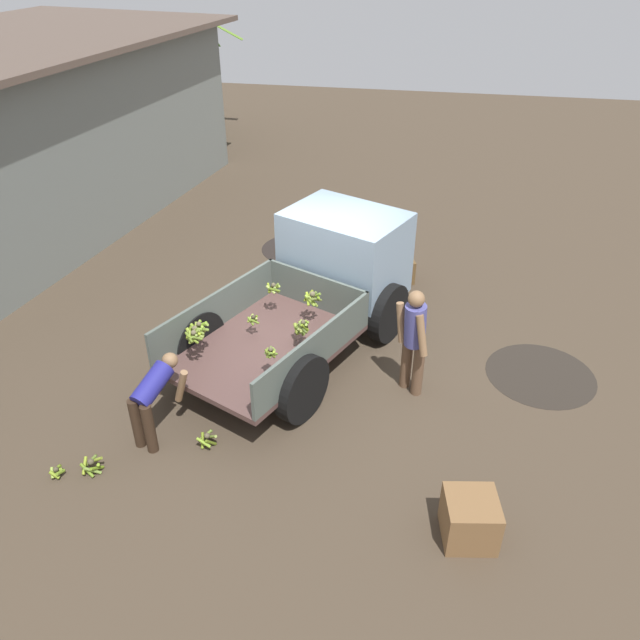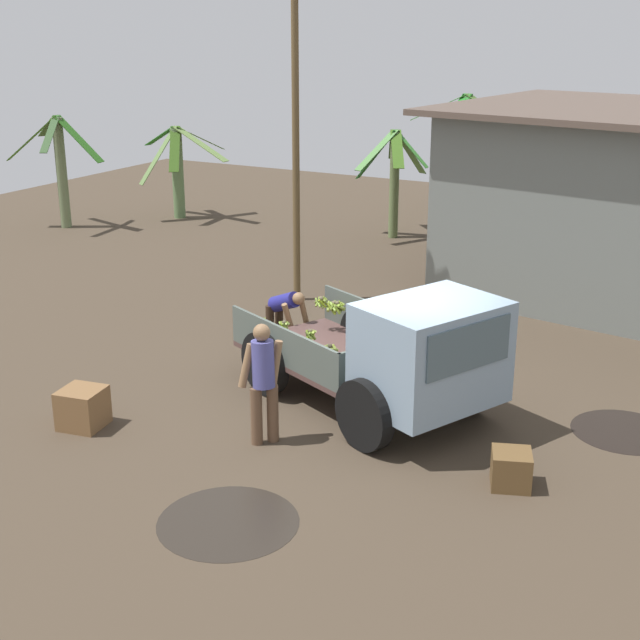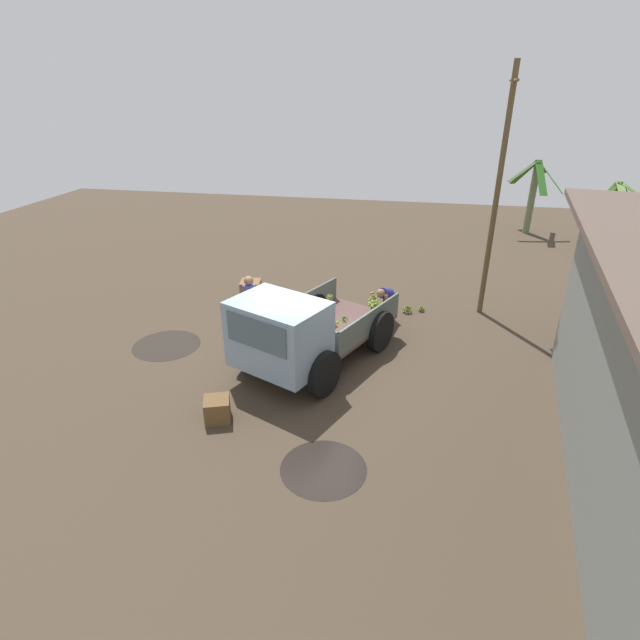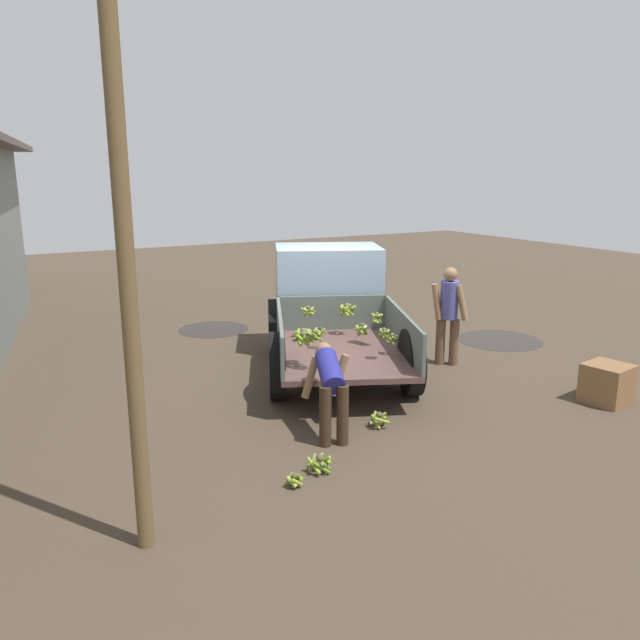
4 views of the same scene
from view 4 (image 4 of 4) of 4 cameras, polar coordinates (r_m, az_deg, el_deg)
name	(u,v)px [view 4 (image 4 of 4)]	position (r m, az deg, el deg)	size (l,w,h in m)	color
ground	(327,362)	(10.73, 0.64, -3.86)	(36.00, 36.00, 0.00)	#44372A
mud_patch_0	(214,329)	(13.09, -9.71, -0.84)	(1.45, 1.45, 0.01)	black
mud_patch_1	(499,340)	(12.58, 16.07, -1.78)	(1.62, 1.62, 0.01)	#2A241D
cargo_truck	(330,300)	(10.84, 0.97, 1.80)	(4.54, 3.39, 1.89)	brown
utility_pole	(119,162)	(5.09, -17.92, 13.56)	(1.06, 0.14, 6.30)	brown
person_foreground_visitor	(449,311)	(10.56, 11.69, 0.77)	(0.54, 0.53, 1.67)	brown
person_worker_loading	(330,384)	(7.58, 0.91, -5.86)	(0.83, 0.69, 1.10)	#342418
banana_bunch_on_ground_0	(320,463)	(6.94, -0.02, -12.93)	(0.28, 0.28, 0.21)	#4E4632
banana_bunch_on_ground_1	(294,479)	(6.66, -2.36, -14.34)	(0.20, 0.18, 0.16)	#49422F
banana_bunch_on_ground_2	(379,418)	(8.08, 5.40, -8.96)	(0.27, 0.27, 0.21)	brown
wooden_crate_0	(607,383)	(9.71, 24.76, -5.29)	(0.57, 0.57, 0.56)	brown
wooden_crate_1	(329,316)	(13.10, 0.83, 0.36)	(0.47, 0.47, 0.45)	brown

